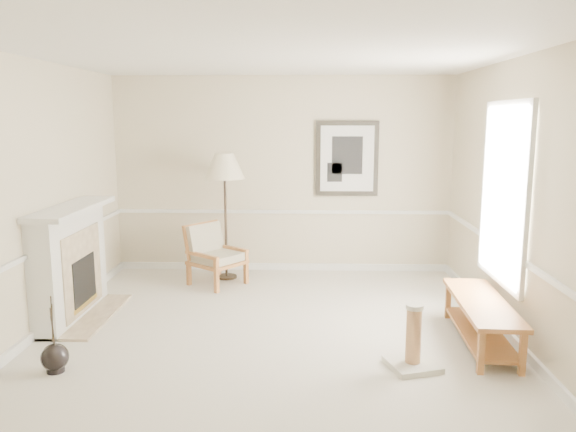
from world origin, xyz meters
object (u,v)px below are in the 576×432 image
at_px(floor_vase, 55,358).
at_px(floor_lamp, 225,170).
at_px(bench, 481,315).
at_px(armchair, 212,252).
at_px(scratching_post, 413,348).

xyz_separation_m(floor_vase, floor_lamp, (1.13, 3.11, 1.44)).
xyz_separation_m(floor_lamp, bench, (2.94, -2.30, -1.27)).
relative_size(armchair, scratching_post, 1.51).
relative_size(floor_lamp, bench, 1.12).
distance_m(floor_vase, scratching_post, 3.28).
height_order(armchair, floor_lamp, floor_lamp).
height_order(floor_lamp, bench, floor_lamp).
height_order(floor_vase, bench, floor_vase).
height_order(armchair, bench, armchair).
distance_m(floor_vase, floor_lamp, 3.61).
bearing_deg(floor_vase, floor_lamp, 69.99).
bearing_deg(floor_lamp, floor_vase, -110.01).
xyz_separation_m(bench, scratching_post, (-0.80, -0.60, -0.11)).
bearing_deg(armchair, bench, -85.22).
bearing_deg(scratching_post, armchair, 131.07).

